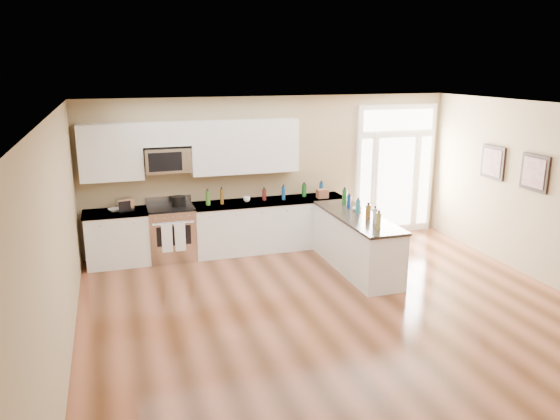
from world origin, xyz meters
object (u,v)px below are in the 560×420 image
kitchen_range (172,233)px  toaster_oven (124,205)px  peninsula_cabinet (356,244)px  stockpot (179,201)px

kitchen_range → toaster_oven: 0.96m
peninsula_cabinet → toaster_oven: (-3.65, 1.43, 0.62)m
kitchen_range → toaster_oven: bearing=-178.4°
peninsula_cabinet → toaster_oven: toaster_oven is taller
peninsula_cabinet → stockpot: (-2.73, 1.46, 0.61)m
kitchen_range → stockpot: size_ratio=4.39×
stockpot → toaster_oven: size_ratio=0.93×
toaster_oven → kitchen_range: bearing=-16.4°
peninsula_cabinet → toaster_oven: bearing=158.6°
stockpot → toaster_oven: 0.92m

